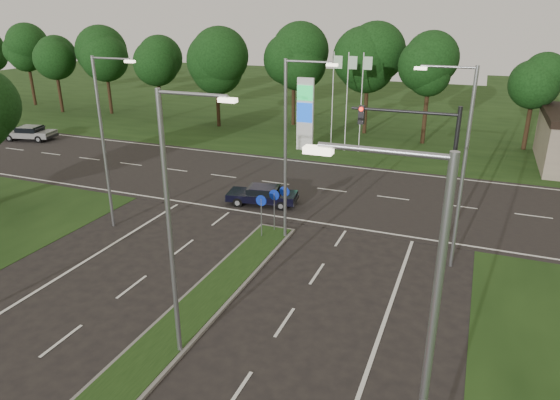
% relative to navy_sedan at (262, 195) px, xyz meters
% --- Properties ---
extents(verge_far, '(160.00, 50.00, 0.02)m').
position_rel_navy_sedan_xyz_m(verge_far, '(2.22, 35.00, -0.61)').
color(verge_far, black).
rests_on(verge_far, ground).
extents(cross_road, '(160.00, 12.00, 0.02)m').
position_rel_navy_sedan_xyz_m(cross_road, '(2.22, 4.00, -0.61)').
color(cross_road, black).
rests_on(cross_road, ground).
extents(median_kerb, '(2.00, 26.00, 0.12)m').
position_rel_navy_sedan_xyz_m(median_kerb, '(2.22, -16.00, -0.55)').
color(median_kerb, slate).
rests_on(median_kerb, ground).
extents(streetlight_median_near, '(2.53, 0.22, 9.00)m').
position_rel_navy_sedan_xyz_m(streetlight_median_near, '(3.22, -14.00, 4.47)').
color(streetlight_median_near, gray).
rests_on(streetlight_median_near, ground).
extents(streetlight_median_far, '(2.53, 0.22, 9.00)m').
position_rel_navy_sedan_xyz_m(streetlight_median_far, '(3.22, -4.00, 4.47)').
color(streetlight_median_far, gray).
rests_on(streetlight_median_far, ground).
extents(streetlight_left_far, '(2.53, 0.22, 9.00)m').
position_rel_navy_sedan_xyz_m(streetlight_left_far, '(-6.08, -6.00, 4.47)').
color(streetlight_left_far, gray).
rests_on(streetlight_left_far, ground).
extents(streetlight_right_far, '(2.53, 0.22, 9.00)m').
position_rel_navy_sedan_xyz_m(streetlight_right_far, '(11.02, -4.00, 4.47)').
color(streetlight_right_far, gray).
rests_on(streetlight_right_far, ground).
extents(streetlight_right_near, '(2.53, 0.22, 9.00)m').
position_rel_navy_sedan_xyz_m(streetlight_right_near, '(11.02, -18.00, 4.47)').
color(streetlight_right_near, gray).
rests_on(streetlight_right_near, ground).
extents(traffic_signal, '(5.10, 0.42, 7.00)m').
position_rel_navy_sedan_xyz_m(traffic_signal, '(9.41, -2.01, 4.04)').
color(traffic_signal, black).
rests_on(traffic_signal, ground).
extents(median_signs, '(1.16, 1.76, 2.38)m').
position_rel_navy_sedan_xyz_m(median_signs, '(2.22, -3.60, 1.10)').
color(median_signs, gray).
rests_on(median_signs, ground).
extents(gas_pylon, '(5.80, 1.26, 8.00)m').
position_rel_navy_sedan_xyz_m(gas_pylon, '(-1.57, 13.04, 2.59)').
color(gas_pylon, silver).
rests_on(gas_pylon, ground).
extents(treeline_far, '(6.00, 6.00, 9.90)m').
position_rel_navy_sedan_xyz_m(treeline_far, '(2.32, 19.93, 6.22)').
color(treeline_far, black).
rests_on(treeline_far, ground).
extents(navy_sedan, '(4.36, 2.38, 1.14)m').
position_rel_navy_sedan_xyz_m(navy_sedan, '(0.00, 0.00, 0.00)').
color(navy_sedan, black).
rests_on(navy_sedan, ground).
extents(far_car_a, '(4.75, 2.84, 1.28)m').
position_rel_navy_sedan_xyz_m(far_car_a, '(-26.12, 6.97, 0.08)').
color(far_car_a, gray).
rests_on(far_car_a, ground).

